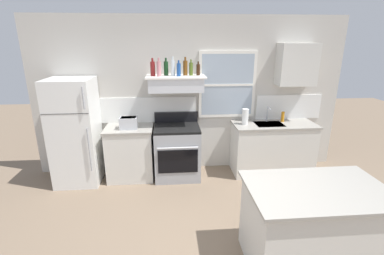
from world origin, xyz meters
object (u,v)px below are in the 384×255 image
toaster (129,123)px  bottle_clear_tall (173,68)px  refrigerator (75,132)px  kitchen_island (313,227)px  paper_towel_roll (245,117)px  stove_range (177,151)px  bottle_rose_pink (159,69)px  bottle_olive_oil_square (191,69)px  bottle_red_label_wine (153,68)px  bottle_blue_liqueur (179,69)px  bottle_dark_green_wine (166,68)px  bottle_amber_wine (185,68)px  dish_soap_bottle (283,117)px  bottle_brown_stout (198,70)px

toaster → bottle_clear_tall: (0.74, 0.11, 0.86)m
refrigerator → kitchen_island: (2.98, -2.11, -0.41)m
toaster → paper_towel_roll: 1.96m
stove_range → bottle_rose_pink: bearing=168.6°
refrigerator → bottle_olive_oil_square: bearing=4.2°
toaster → bottle_red_label_wine: size_ratio=1.06×
toaster → bottle_rose_pink: (0.52, 0.08, 0.86)m
toaster → bottle_blue_liqueur: size_ratio=1.19×
bottle_rose_pink → bottle_clear_tall: bottle_clear_tall is taller
refrigerator → bottle_rose_pink: (1.38, 0.08, 1.00)m
bottle_red_label_wine → bottle_dark_green_wine: bottle_red_label_wine is taller
bottle_red_label_wine → paper_towel_roll: 1.74m
refrigerator → toaster: size_ratio=5.84×
refrigerator → bottle_red_label_wine: (1.28, 0.12, 1.00)m
bottle_clear_tall → paper_towel_roll: size_ratio=1.13×
refrigerator → bottle_olive_oil_square: (1.90, 0.14, 0.98)m
bottle_red_label_wine → bottle_clear_tall: size_ratio=0.92×
bottle_rose_pink → bottle_amber_wine: (0.42, 0.09, 0.00)m
bottle_rose_pink → refrigerator: bearing=-176.8°
refrigerator → kitchen_island: size_ratio=1.24×
bottle_rose_pink → kitchen_island: bottle_rose_pink is taller
stove_range → bottle_dark_green_wine: size_ratio=3.92×
toaster → bottle_amber_wine: size_ratio=1.02×
refrigerator → kitchen_island: bearing=-35.3°
bottle_red_label_wine → bottle_amber_wine: size_ratio=0.96×
bottle_red_label_wine → bottle_blue_liqueur: size_ratio=1.12×
stove_range → dish_soap_bottle: (1.88, 0.14, 0.54)m
bottle_amber_wine → paper_towel_roll: bearing=-5.8°
stove_range → bottle_clear_tall: (-0.04, 0.08, 1.41)m
stove_range → bottle_amber_wine: 1.42m
bottle_dark_green_wine → bottle_brown_stout: (0.52, -0.04, -0.02)m
bottle_dark_green_wine → paper_towel_roll: bottle_dark_green_wine is taller
bottle_red_label_wine → kitchen_island: bearing=-52.8°
bottle_rose_pink → bottle_brown_stout: (0.63, 0.06, -0.03)m
bottle_amber_wine → bottle_red_label_wine: bearing=-175.5°
bottle_red_label_wine → toaster: bearing=-163.0°
bottle_rose_pink → bottle_dark_green_wine: (0.11, 0.10, -0.00)m
dish_soap_bottle → kitchen_island: dish_soap_bottle is taller
refrigerator → toaster: (0.86, -0.01, 0.14)m
toaster → refrigerator: bearing=179.5°
dish_soap_bottle → kitchen_island: (-0.55, -2.27, -0.54)m
bottle_clear_tall → bottle_olive_oil_square: bottle_clear_tall is taller
toaster → kitchen_island: bearing=-44.8°
toaster → bottle_dark_green_wine: (0.63, 0.18, 0.85)m
stove_range → bottle_blue_liqueur: bearing=38.6°
stove_range → bottle_rose_pink: (-0.27, 0.05, 1.40)m
refrigerator → bottle_red_label_wine: size_ratio=6.18×
toaster → bottle_red_label_wine: (0.42, 0.13, 0.85)m
bottle_clear_tall → bottle_blue_liqueur: (0.09, -0.05, -0.02)m
stove_range → bottle_blue_liqueur: size_ratio=4.36×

